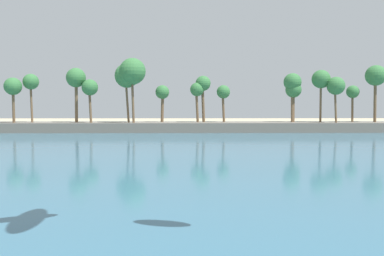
% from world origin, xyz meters
% --- Properties ---
extents(sea, '(220.00, 100.92, 0.06)m').
position_xyz_m(sea, '(0.00, 58.32, 0.03)').
color(sea, '#386B84').
rests_on(sea, ground).
extents(palm_headland, '(88.17, 6.76, 13.28)m').
position_xyz_m(palm_headland, '(0.45, 68.62, 4.11)').
color(palm_headland, slate).
rests_on(palm_headland, ground).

